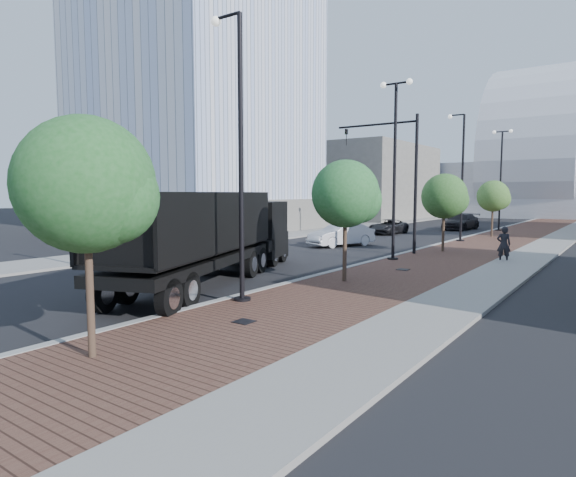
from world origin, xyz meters
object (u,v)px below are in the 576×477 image
Objects in this scene: pedestrian at (504,244)px; dark_car_mid at (388,227)px; dump_truck at (231,240)px; white_sedan at (341,235)px.

dark_car_mid is at bearing -65.80° from pedestrian.
pedestrian reaches higher than dark_car_mid.
pedestrian is (8.97, 10.93, -0.59)m from dump_truck.
pedestrian is (10.64, -1.92, 0.16)m from white_sedan.
white_sedan is 1.03× the size of dark_car_mid.
dump_truck is 14.15m from pedestrian.
dump_truck is 2.89× the size of white_sedan.
pedestrian is (12.11, -12.85, 0.30)m from dark_car_mid.
white_sedan is 10.81m from pedestrian.
dump_truck is at bearing -61.52° from white_sedan.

